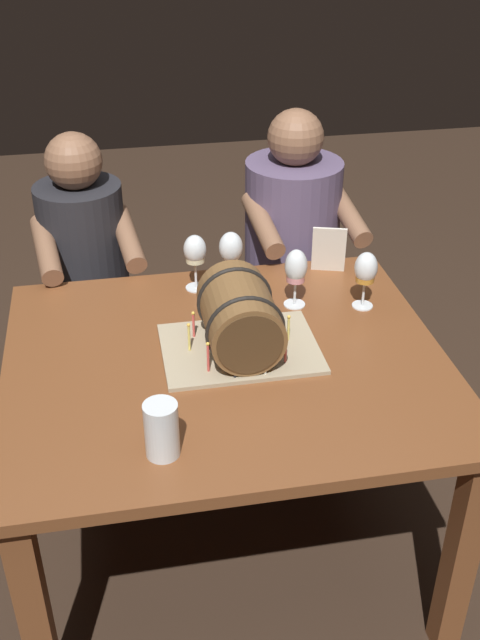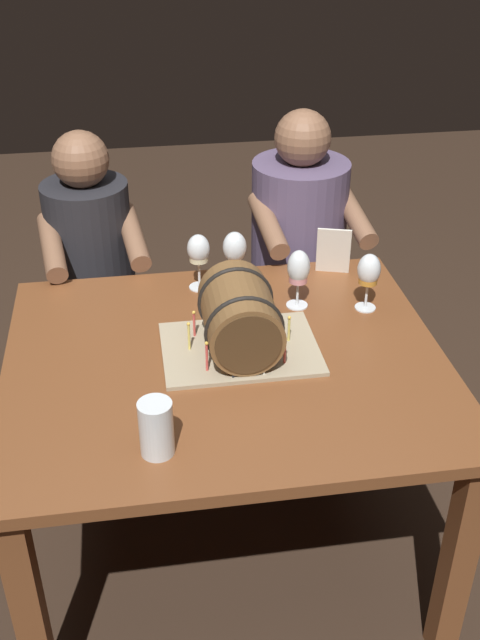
# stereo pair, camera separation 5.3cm
# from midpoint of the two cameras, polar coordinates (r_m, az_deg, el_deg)

# --- Properties ---
(ground_plane) EXTENTS (8.00, 8.00, 0.00)m
(ground_plane) POSITION_cam_midpoint_polar(r_m,az_deg,el_deg) (2.57, -0.32, -16.64)
(ground_plane) COLOR #332319
(dining_table) EXTENTS (1.21, 1.04, 0.74)m
(dining_table) POSITION_cam_midpoint_polar(r_m,az_deg,el_deg) (2.14, -0.37, -5.22)
(dining_table) COLOR brown
(dining_table) RESTS_ON ground
(barrel_cake) EXTENTS (0.43, 0.32, 0.22)m
(barrel_cake) POSITION_cam_midpoint_polar(r_m,az_deg,el_deg) (2.05, 0.74, -0.00)
(barrel_cake) COLOR tan
(barrel_cake) RESTS_ON dining_table
(wine_glass_amber) EXTENTS (0.07, 0.07, 0.18)m
(wine_glass_amber) POSITION_cam_midpoint_polar(r_m,az_deg,el_deg) (2.27, 10.40, 3.58)
(wine_glass_amber) COLOR white
(wine_glass_amber) RESTS_ON dining_table
(wine_glass_rose) EXTENTS (0.07, 0.07, 0.19)m
(wine_glass_rose) POSITION_cam_midpoint_polar(r_m,az_deg,el_deg) (2.26, 5.13, 3.81)
(wine_glass_rose) COLOR white
(wine_glass_rose) RESTS_ON dining_table
(wine_glass_white) EXTENTS (0.07, 0.07, 0.18)m
(wine_glass_white) POSITION_cam_midpoint_polar(r_m,az_deg,el_deg) (2.35, -2.52, 5.22)
(wine_glass_white) COLOR white
(wine_glass_white) RESTS_ON dining_table
(wine_glass_empty) EXTENTS (0.08, 0.08, 0.18)m
(wine_glass_empty) POSITION_cam_midpoint_polar(r_m,az_deg,el_deg) (2.38, 0.23, 5.48)
(wine_glass_empty) COLOR white
(wine_glass_empty) RESTS_ON dining_table
(beer_pint) EXTENTS (0.08, 0.08, 0.14)m
(beer_pint) POSITION_cam_midpoint_polar(r_m,az_deg,el_deg) (1.74, -5.49, -8.30)
(beer_pint) COLOR white
(beer_pint) RESTS_ON dining_table
(menu_card) EXTENTS (0.11, 0.06, 0.16)m
(menu_card) POSITION_cam_midpoint_polar(r_m,az_deg,el_deg) (2.48, 7.71, 5.23)
(menu_card) COLOR silver
(menu_card) RESTS_ON dining_table
(person_seated_left) EXTENTS (0.38, 0.48, 1.15)m
(person_seated_left) POSITION_cam_midpoint_polar(r_m,az_deg,el_deg) (2.84, -10.28, 1.45)
(person_seated_left) COLOR black
(person_seated_left) RESTS_ON ground
(person_seated_right) EXTENTS (0.41, 0.50, 1.19)m
(person_seated_right) POSITION_cam_midpoint_polar(r_m,az_deg,el_deg) (2.88, 4.86, 3.43)
(person_seated_right) COLOR #372D40
(person_seated_right) RESTS_ON ground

